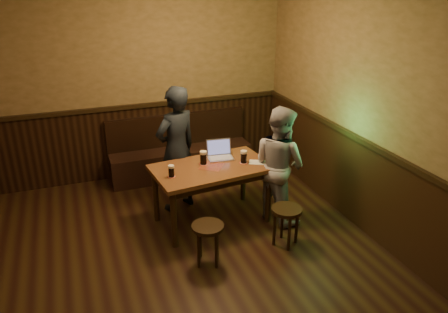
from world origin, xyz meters
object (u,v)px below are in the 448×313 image
at_px(person_suit, 176,149).
at_px(person_grey, 279,164).
at_px(pub_table, 212,174).
at_px(pint_mid, 203,158).
at_px(laptop, 220,153).
at_px(pint_left, 171,171).
at_px(stool_left, 208,233).
at_px(pint_right, 244,157).
at_px(bench, 180,156).
at_px(stool_right, 286,216).

bearing_deg(person_suit, person_grey, 124.35).
height_order(pub_table, person_suit, person_suit).
relative_size(pint_mid, laptop, 0.51).
distance_m(pub_table, pint_mid, 0.23).
distance_m(pint_mid, person_grey, 0.96).
bearing_deg(person_suit, pint_left, 46.38).
height_order(pub_table, stool_left, pub_table).
relative_size(pint_mid, pint_right, 1.06).
distance_m(pint_right, person_suit, 0.91).
bearing_deg(pint_right, laptop, 128.64).
bearing_deg(bench, person_suit, -106.81).
xyz_separation_m(pub_table, pint_left, (-0.54, -0.12, 0.18)).
height_order(pint_mid, pint_right, pint_mid).
relative_size(pint_left, laptop, 0.43).
distance_m(bench, pub_table, 1.58).
height_order(stool_right, laptop, laptop).
relative_size(stool_left, stool_right, 0.99).
distance_m(stool_right, person_suit, 1.69).
bearing_deg(person_grey, stool_right, 143.03).
bearing_deg(pub_table, person_grey, -19.77).
xyz_separation_m(pub_table, pint_mid, (-0.07, 0.10, 0.19)).
bearing_deg(stool_left, bench, 82.03).
height_order(bench, person_grey, person_grey).
bearing_deg(pub_table, bench, 83.75).
height_order(stool_right, pint_mid, pint_mid).
height_order(stool_left, pint_right, pint_right).
height_order(bench, pint_mid, same).
xyz_separation_m(stool_right, pint_mid, (-0.71, 0.90, 0.48)).
bearing_deg(pint_mid, stool_left, -105.61).
relative_size(pub_table, pint_right, 9.14).
xyz_separation_m(pint_left, pint_mid, (0.46, 0.22, 0.01)).
bearing_deg(person_suit, laptop, 127.41).
distance_m(laptop, person_grey, 0.78).
distance_m(stool_left, person_grey, 1.37).
relative_size(bench, pint_mid, 12.48).
xyz_separation_m(bench, person_suit, (-0.31, -1.03, 0.54)).
height_order(pint_left, pint_right, pint_right).
height_order(laptop, person_suit, person_suit).
distance_m(stool_left, pint_left, 0.87).
bearing_deg(laptop, stool_left, -109.53).
xyz_separation_m(pint_left, laptop, (0.73, 0.35, -0.02)).
bearing_deg(stool_left, person_grey, 28.30).
height_order(bench, person_suit, person_suit).
xyz_separation_m(pint_mid, pint_right, (0.49, -0.14, -0.00)).
relative_size(bench, pint_left, 14.85).
distance_m(pub_table, stool_right, 1.07).
bearing_deg(pint_left, laptop, 25.73).
distance_m(pub_table, laptop, 0.34).
bearing_deg(pub_table, stool_left, -118.07).
xyz_separation_m(stool_left, stool_right, (0.97, 0.02, 0.00)).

